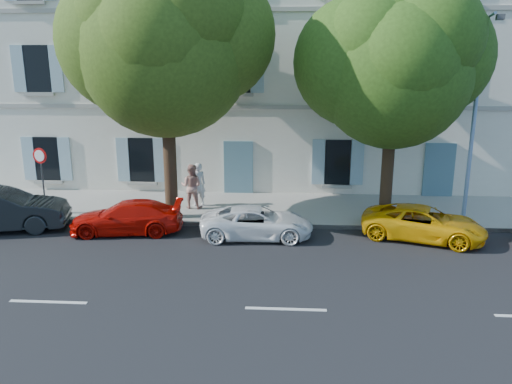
# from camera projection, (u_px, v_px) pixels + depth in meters

# --- Properties ---
(ground) EXTENTS (90.00, 90.00, 0.00)m
(ground) POSITION_uv_depth(u_px,v_px,m) (286.00, 250.00, 16.09)
(ground) COLOR black
(sidewalk) EXTENTS (36.00, 4.50, 0.15)m
(sidewalk) POSITION_uv_depth(u_px,v_px,m) (287.00, 209.00, 20.37)
(sidewalk) COLOR #A09E96
(sidewalk) RESTS_ON ground
(kerb) EXTENTS (36.00, 0.16, 0.16)m
(kerb) POSITION_uv_depth(u_px,v_px,m) (287.00, 225.00, 18.27)
(kerb) COLOR #9E998E
(kerb) RESTS_ON ground
(building) EXTENTS (28.00, 7.00, 12.00)m
(building) POSITION_uv_depth(u_px,v_px,m) (289.00, 60.00, 24.43)
(building) COLOR silver
(building) RESTS_ON ground
(car_red_coupe) EXTENTS (4.08, 2.01, 1.14)m
(car_red_coupe) POSITION_uv_depth(u_px,v_px,m) (127.00, 217.00, 17.62)
(car_red_coupe) COLOR #C30D05
(car_red_coupe) RESTS_ON ground
(car_white_coupe) EXTENTS (3.93, 1.93, 1.07)m
(car_white_coupe) POSITION_uv_depth(u_px,v_px,m) (257.00, 222.00, 17.14)
(car_white_coupe) COLOR white
(car_white_coupe) RESTS_ON ground
(car_yellow_supercar) EXTENTS (4.47, 3.09, 1.13)m
(car_yellow_supercar) POSITION_uv_depth(u_px,v_px,m) (423.00, 223.00, 16.96)
(car_yellow_supercar) COLOR #F6AE0A
(car_yellow_supercar) RESTS_ON ground
(tree_left) EXTENTS (6.13, 6.13, 9.50)m
(tree_left) POSITION_uv_depth(u_px,v_px,m) (165.00, 51.00, 17.52)
(tree_left) COLOR #3A2819
(tree_left) RESTS_ON sidewalk
(tree_right) EXTENTS (5.47, 5.47, 8.43)m
(tree_right) POSITION_uv_depth(u_px,v_px,m) (394.00, 72.00, 17.50)
(tree_right) COLOR #3A2819
(tree_right) RESTS_ON sidewalk
(road_sign) EXTENTS (0.59, 0.17, 2.58)m
(road_sign) POSITION_uv_depth(u_px,v_px,m) (41.00, 167.00, 19.05)
(road_sign) COLOR #383A3D
(road_sign) RESTS_ON sidewalk
(street_lamp) EXTENTS (0.39, 1.56, 7.26)m
(street_lamp) POSITION_uv_depth(u_px,v_px,m) (476.00, 110.00, 17.27)
(street_lamp) COLOR #7293BF
(street_lamp) RESTS_ON sidewalk
(pedestrian_a) EXTENTS (0.78, 0.69, 1.78)m
(pedestrian_a) POSITION_uv_depth(u_px,v_px,m) (198.00, 184.00, 20.37)
(pedestrian_a) COLOR silver
(pedestrian_a) RESTS_ON sidewalk
(pedestrian_b) EXTENTS (0.94, 0.77, 1.80)m
(pedestrian_b) POSITION_uv_depth(u_px,v_px,m) (192.00, 186.00, 20.02)
(pedestrian_b) COLOR tan
(pedestrian_b) RESTS_ON sidewalk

